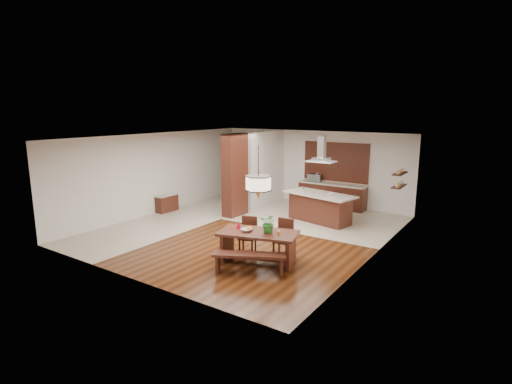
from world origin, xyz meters
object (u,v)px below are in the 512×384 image
Objects in this scene: dining_bench at (249,263)px; pendant_lantern at (258,173)px; foliage_plant at (269,223)px; dining_table at (258,240)px; island_cup at (331,194)px; kitchen_island at (320,207)px; hallway_console at (167,203)px; microwave at (314,178)px; dining_chair_left at (248,235)px; range_hood at (322,149)px; fruit_bowl at (246,230)px; dining_chair_right at (283,238)px.

pendant_lantern reaches higher than dining_bench.
dining_table is at bearing -159.92° from foliage_plant.
dining_table is at bearing -91.64° from island_cup.
island_cup is (0.43, -0.12, 0.53)m from kitchen_island.
hallway_console is at bearing -162.76° from island_cup.
foliage_plant reaches higher than microwave.
dining_table is at bearing -92.30° from microwave.
pendant_lantern is at bearing -53.41° from dining_chair_left.
hallway_console is 6.01m from range_hood.
kitchen_island is (-0.31, 4.20, -0.08)m from dining_table.
hallway_console is at bearing -148.26° from kitchen_island.
dining_table is at bearing -85.72° from range_hood.
dining_table is 0.38m from fruit_bowl.
pendant_lantern reaches higher than kitchen_island.
dining_table is 1.60× the size of pendant_lantern.
dining_chair_left is 0.73× the size of pendant_lantern.
foliage_plant reaches higher than dining_bench.
island_cup is (0.12, 4.08, 0.45)m from dining_table.
microwave is at bearing 103.85° from dining_table.
range_hood is at bearing 97.79° from foliage_plant.
range_hood is 1.76× the size of microwave.
dining_bench is (5.79, -2.97, -0.08)m from hallway_console.
pendant_lantern and range_hood have the same top height.
hallway_console is 6.11m from dining_chair_right.
pendant_lantern is (-0.19, 0.66, 2.01)m from dining_bench.
kitchen_island reaches higher than hallway_console.
island_cup is 0.23× the size of microwave.
hallway_console is at bearing -151.55° from microwave.
kitchen_island is (-0.05, 4.33, -0.32)m from fruit_bowl.
dining_table is 0.77m from dining_bench.
dining_chair_left is at bearing -20.75° from hallway_console.
kitchen_island is at bearing -90.00° from range_hood.
island_cup is at bearing 17.24° from hallway_console.
fruit_bowl is at bearing -89.34° from range_hood.
hallway_console reaches higher than dining_bench.
dining_table is 7.94× the size of fruit_bowl.
island_cup is (-0.18, 3.39, 0.54)m from dining_chair_right.
microwave is at bearing 104.09° from dining_bench.
kitchen_island is 4.97× the size of microwave.
island_cup is at bearing 90.92° from dining_bench.
microwave is at bearing 132.59° from kitchen_island.
microwave is (-1.29, 6.42, 0.27)m from fruit_bowl.
dining_table is (5.60, -2.31, 0.27)m from hallway_console.
dining_chair_right is at bearing -68.13° from kitchen_island.
foliage_plant reaches higher than dining_chair_left.
microwave reaches higher than dining_table.
dining_chair_left is at bearing -82.57° from kitchen_island.
range_hood is (-0.31, 4.20, 0.22)m from pendant_lantern.
fruit_bowl is 4.23m from island_cup.
fruit_bowl is at bearing -154.49° from dining_table.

